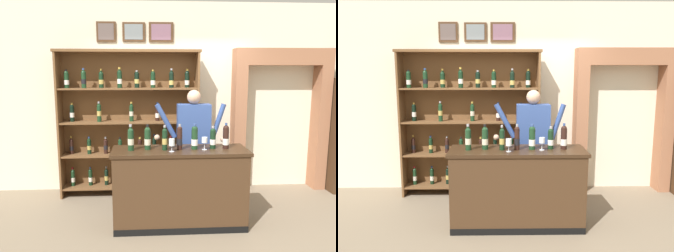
{
  "view_description": "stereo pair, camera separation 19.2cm",
  "coord_description": "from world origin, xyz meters",
  "views": [
    {
      "loc": [
        -0.39,
        -3.93,
        1.94
      ],
      "look_at": [
        -0.13,
        0.17,
        1.26
      ],
      "focal_mm": 34.94,
      "sensor_mm": 36.0,
      "label": 1
    },
    {
      "loc": [
        -0.2,
        -3.94,
        1.94
      ],
      "look_at": [
        -0.13,
        0.17,
        1.26
      ],
      "focal_mm": 34.94,
      "sensor_mm": 36.0,
      "label": 2
    }
  ],
  "objects": [
    {
      "name": "tasting_bottle_grappa",
      "position": [
        0.42,
        0.02,
        1.12
      ],
      "size": [
        0.07,
        0.07,
        0.28
      ],
      "color": "black",
      "rests_on": "tasting_counter"
    },
    {
      "name": "tasting_counter",
      "position": [
        0.01,
        -0.0,
        0.5
      ],
      "size": [
        1.69,
        0.57,
        0.99
      ],
      "color": "#422B19",
      "rests_on": "ground"
    },
    {
      "name": "ground_plane",
      "position": [
        0.0,
        0.0,
        -0.01
      ],
      "size": [
        14.0,
        14.0,
        0.02
      ],
      "primitive_type": "cube",
      "color": "#7A6B56"
    },
    {
      "name": "tasting_bottle_brunello",
      "position": [
        -0.39,
        0.02,
        1.14
      ],
      "size": [
        0.08,
        0.08,
        0.31
      ],
      "color": "#19381E",
      "rests_on": "tasting_counter"
    },
    {
      "name": "tasting_bottle_vin_santo",
      "position": [
        0.19,
        0.0,
        1.14
      ],
      "size": [
        0.08,
        0.08,
        0.32
      ],
      "color": "#19381E",
      "rests_on": "tasting_counter"
    },
    {
      "name": "archway_doorway",
      "position": [
        1.77,
        1.35,
        1.3
      ],
      "size": [
        1.56,
        0.45,
        2.31
      ],
      "color": "#9E6647",
      "rests_on": "ground"
    },
    {
      "name": "wine_glass_center",
      "position": [
        -0.1,
        -0.12,
        1.1
      ],
      "size": [
        0.07,
        0.07,
        0.16
      ],
      "color": "silver",
      "rests_on": "tasting_counter"
    },
    {
      "name": "tasting_bottle_riserva",
      "position": [
        0.0,
        -0.02,
        1.14
      ],
      "size": [
        0.07,
        0.07,
        0.32
      ],
      "color": "black",
      "rests_on": "tasting_counter"
    },
    {
      "name": "back_wall",
      "position": [
        -0.0,
        1.48,
        1.52
      ],
      "size": [
        12.0,
        0.19,
        3.04
      ],
      "color": "beige",
      "rests_on": "ground"
    },
    {
      "name": "tasting_bottle_bianco",
      "position": [
        -0.6,
        -0.02,
        1.14
      ],
      "size": [
        0.07,
        0.07,
        0.32
      ],
      "color": "#19381E",
      "rests_on": "tasting_counter"
    },
    {
      "name": "tasting_bottle_super_tuscan",
      "position": [
        0.58,
        0.01,
        1.14
      ],
      "size": [
        0.08,
        0.08,
        0.32
      ],
      "color": "black",
      "rests_on": "tasting_counter"
    },
    {
      "name": "tasting_bottle_rosso",
      "position": [
        -0.18,
        -0.02,
        1.13
      ],
      "size": [
        0.07,
        0.07,
        0.31
      ],
      "color": "black",
      "rests_on": "tasting_counter"
    },
    {
      "name": "shopkeeper",
      "position": [
        0.25,
        0.54,
        1.06
      ],
      "size": [
        1.02,
        0.22,
        1.7
      ],
      "color": "#2D3347",
      "rests_on": "ground"
    },
    {
      "name": "wine_shelf",
      "position": [
        -0.68,
        1.16,
        1.2
      ],
      "size": [
        2.19,
        0.34,
        2.27
      ],
      "color": "brown",
      "rests_on": "ground"
    },
    {
      "name": "wine_glass_left",
      "position": [
        0.3,
        -0.05,
        1.11
      ],
      "size": [
        0.07,
        0.07,
        0.16
      ],
      "color": "silver",
      "rests_on": "tasting_counter"
    }
  ]
}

